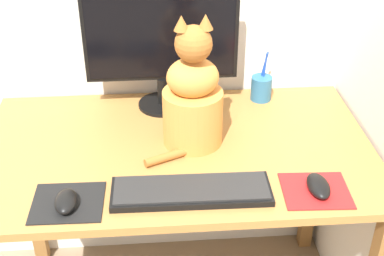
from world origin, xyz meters
TOP-DOWN VIEW (x-y plane):
  - desk at (0.00, 0.00)m, footprint 1.19×0.71m
  - monitor at (-0.03, 0.26)m, footprint 0.50×0.17m
  - keyboard at (0.03, -0.23)m, footprint 0.43×0.14m
  - mousepad_left at (-0.30, -0.24)m, footprint 0.19×0.17m
  - mousepad_right at (0.36, -0.25)m, footprint 0.19×0.17m
  - computer_mouse_left at (-0.30, -0.26)m, footprint 0.06×0.10m
  - computer_mouse_right at (0.37, -0.25)m, footprint 0.06×0.11m
  - cat at (0.05, 0.03)m, footprint 0.25×0.24m
  - pen_cup at (0.31, 0.28)m, footprint 0.07×0.07m

SIDE VIEW (x-z plane):
  - desk at x=0.00m, z-range 0.26..1.01m
  - mousepad_left at x=-0.30m, z-range 0.74..0.75m
  - mousepad_right at x=0.36m, z-range 0.74..0.75m
  - keyboard at x=0.03m, z-range 0.74..0.77m
  - computer_mouse_right at x=0.37m, z-range 0.75..0.78m
  - computer_mouse_left at x=-0.30m, z-range 0.75..0.78m
  - pen_cup at x=0.31m, z-range 0.70..0.88m
  - cat at x=0.05m, z-range 0.69..1.10m
  - monitor at x=-0.03m, z-range 0.77..1.17m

